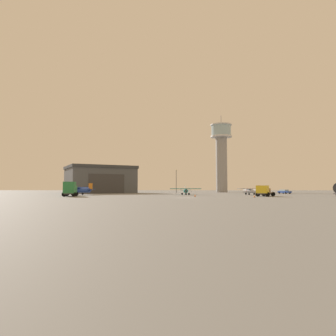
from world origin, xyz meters
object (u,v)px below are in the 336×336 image
(truck_box_green, at_px, (70,189))
(traffic_cone_near_right, at_px, (195,195))
(airplane_silver, at_px, (251,190))
(light_post_west, at_px, (176,179))
(airplane_teal, at_px, (186,190))
(control_tower, at_px, (221,150))
(traffic_cone_near_left, at_px, (254,196))
(truck_flatbed_yellow, at_px, (264,191))
(car_blue, at_px, (284,191))
(airplane_blue, at_px, (80,190))

(truck_box_green, relative_size, traffic_cone_near_right, 10.45)
(airplane_silver, relative_size, light_post_west, 0.93)
(airplane_teal, bearing_deg, traffic_cone_near_right, 3.38)
(airplane_silver, height_order, traffic_cone_near_right, airplane_silver)
(control_tower, xyz_separation_m, traffic_cone_near_left, (-4.12, -73.27, -18.40))
(airplane_teal, distance_m, truck_flatbed_yellow, 23.68)
(car_blue, xyz_separation_m, traffic_cone_near_right, (-30.87, -34.48, -0.43))
(control_tower, bearing_deg, traffic_cone_near_left, -93.22)
(airplane_silver, relative_size, traffic_cone_near_right, 12.70)
(truck_box_green, bearing_deg, traffic_cone_near_left, -110.29)
(airplane_silver, height_order, truck_flatbed_yellow, airplane_silver)
(control_tower, height_order, light_post_west, control_tower)
(airplane_teal, bearing_deg, car_blue, 114.39)
(control_tower, relative_size, truck_box_green, 5.12)
(control_tower, bearing_deg, airplane_blue, -130.48)
(airplane_blue, height_order, light_post_west, light_post_west)
(light_post_west, xyz_separation_m, traffic_cone_near_left, (15.80, -50.16, -4.92))
(light_post_west, bearing_deg, traffic_cone_near_right, -84.70)
(airplane_teal, distance_m, traffic_cone_near_right, 18.96)
(truck_box_green, relative_size, light_post_west, 0.76)
(control_tower, bearing_deg, airplane_silver, -88.92)
(control_tower, relative_size, light_post_west, 3.91)
(light_post_west, bearing_deg, control_tower, 49.24)
(truck_flatbed_yellow, xyz_separation_m, traffic_cone_near_right, (-15.38, -2.31, -0.87))
(control_tower, relative_size, traffic_cone_near_right, 53.51)
(airplane_silver, height_order, car_blue, airplane_silver)
(airplane_teal, height_order, truck_flatbed_yellow, airplane_teal)
(car_blue, bearing_deg, truck_flatbed_yellow, -49.17)
(airplane_blue, relative_size, car_blue, 2.19)
(traffic_cone_near_left, relative_size, traffic_cone_near_right, 0.87)
(traffic_cone_near_left, bearing_deg, control_tower, 86.78)
(airplane_silver, xyz_separation_m, truck_flatbed_yellow, (-1.22, -16.88, -0.01))
(control_tower, xyz_separation_m, traffic_cone_near_right, (-15.66, -69.02, -18.36))
(truck_flatbed_yellow, xyz_separation_m, truck_box_green, (-42.98, -0.93, 0.56))
(car_blue, distance_m, light_post_west, 37.21)
(airplane_teal, bearing_deg, airplane_blue, -84.51)
(airplane_blue, height_order, car_blue, airplane_blue)
(airplane_silver, xyz_separation_m, light_post_west, (-20.86, 26.73, 4.00))
(airplane_silver, bearing_deg, light_post_west, 7.36)
(truck_box_green, bearing_deg, truck_flatbed_yellow, -100.87)
(control_tower, distance_m, airplane_silver, 52.82)
(control_tower, distance_m, car_blue, 41.79)
(truck_flatbed_yellow, distance_m, light_post_west, 47.99)
(truck_flatbed_yellow, height_order, traffic_cone_near_left, truck_flatbed_yellow)
(airplane_teal, height_order, light_post_west, light_post_west)
(light_post_west, bearing_deg, car_blue, -18.03)
(truck_flatbed_yellow, xyz_separation_m, car_blue, (15.49, 32.17, -0.44))
(airplane_blue, xyz_separation_m, light_post_west, (25.78, 30.44, 3.74))
(car_blue, bearing_deg, airplane_blue, -96.12)
(truck_box_green, bearing_deg, traffic_cone_near_right, -104.97)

